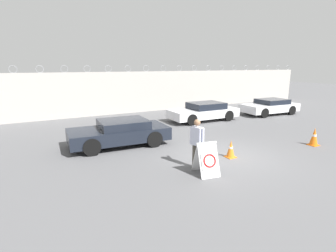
# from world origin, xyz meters

# --- Properties ---
(ground_plane) EXTENTS (90.00, 90.00, 0.00)m
(ground_plane) POSITION_xyz_m (0.00, 0.00, 0.00)
(ground_plane) COLOR #5B5B5E
(perimeter_wall) EXTENTS (36.00, 0.30, 3.53)m
(perimeter_wall) POSITION_xyz_m (-0.00, 11.15, 1.55)
(perimeter_wall) COLOR #ADA8A0
(perimeter_wall) RESTS_ON ground_plane
(barricade_sign) EXTENTS (0.81, 0.96, 1.10)m
(barricade_sign) POSITION_xyz_m (-1.77, -1.07, 0.54)
(barricade_sign) COLOR white
(barricade_sign) RESTS_ON ground_plane
(security_guard) EXTENTS (0.37, 0.67, 1.75)m
(security_guard) POSITION_xyz_m (-1.74, -0.42, 0.97)
(security_guard) COLOR #514C42
(security_guard) RESTS_ON ground_plane
(traffic_cone_near) EXTENTS (0.37, 0.37, 0.69)m
(traffic_cone_near) POSITION_xyz_m (0.05, -0.18, 0.34)
(traffic_cone_near) COLOR orange
(traffic_cone_near) RESTS_ON ground_plane
(traffic_cone_mid) EXTENTS (0.41, 0.41, 0.80)m
(traffic_cone_mid) POSITION_xyz_m (4.44, -0.74, 0.40)
(traffic_cone_mid) COLOR orange
(traffic_cone_mid) RESTS_ON ground_plane
(parked_car_front_coupe) EXTENTS (4.45, 2.22, 1.16)m
(parked_car_front_coupe) POSITION_xyz_m (-3.26, 3.43, 0.61)
(parked_car_front_coupe) COLOR black
(parked_car_front_coupe) RESTS_ON ground_plane
(parked_car_rear_sedan) EXTENTS (4.58, 2.00, 1.18)m
(parked_car_rear_sedan) POSITION_xyz_m (3.29, 6.08, 0.61)
(parked_car_rear_sedan) COLOR black
(parked_car_rear_sedan) RESTS_ON ground_plane
(parked_car_far_side) EXTENTS (4.34, 2.12, 1.12)m
(parked_car_far_side) POSITION_xyz_m (8.90, 5.61, 0.58)
(parked_car_far_side) COLOR black
(parked_car_far_side) RESTS_ON ground_plane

